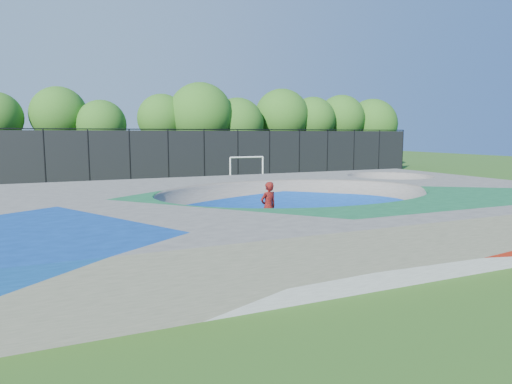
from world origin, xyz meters
The scene contains 7 objects.
ground centered at (0.00, 0.00, 0.00)m, with size 120.00×120.00×0.00m, color #285216.
skate_deck centered at (0.00, 0.00, 0.75)m, with size 22.00×14.00×1.50m, color gray.
skater centered at (-1.25, -0.08, 0.94)m, with size 0.69×0.45×1.89m, color #B1170E.
skateboard centered at (-1.25, -0.08, 0.03)m, with size 0.78×0.22×0.05m, color black.
soccer_goal centered at (5.34, 17.49, 1.31)m, with size 2.87×0.12×1.90m.
fence centered at (0.00, 21.00, 2.10)m, with size 48.09×0.09×4.04m.
treeline centered at (3.03, 25.75, 5.01)m, with size 52.63×7.22×8.24m.
Camera 1 is at (-8.54, -15.20, 3.66)m, focal length 32.00 mm.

